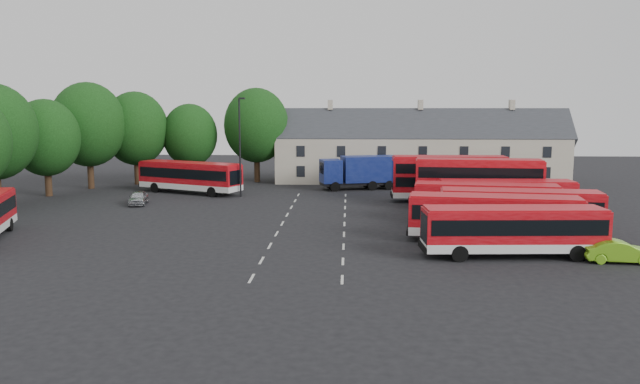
# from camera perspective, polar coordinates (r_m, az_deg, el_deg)

# --- Properties ---
(ground) EXTENTS (140.00, 140.00, 0.00)m
(ground) POSITION_cam_1_polar(r_m,az_deg,el_deg) (48.34, -3.72, -3.34)
(ground) COLOR black
(ground) RESTS_ON ground
(lane_markings) EXTENTS (5.15, 33.80, 0.01)m
(lane_markings) POSITION_cam_1_polar(r_m,az_deg,el_deg) (50.09, -0.62, -2.92)
(lane_markings) COLOR beige
(lane_markings) RESTS_ON ground
(treeline) EXTENTS (29.92, 32.59, 12.01)m
(treeline) POSITION_cam_1_polar(r_m,az_deg,el_deg) (71.44, -18.82, 5.33)
(treeline) COLOR black
(treeline) RESTS_ON ground
(terrace_houses) EXTENTS (35.70, 7.13, 10.06)m
(terrace_houses) POSITION_cam_1_polar(r_m,az_deg,el_deg) (77.79, 9.08, 3.75)
(terrace_houses) COLOR beige
(terrace_houses) RESTS_ON ground
(bus_row_a) EXTENTS (11.35, 3.25, 3.17)m
(bus_row_a) POSITION_cam_1_polar(r_m,az_deg,el_deg) (40.74, 17.27, -3.10)
(bus_row_a) COLOR silver
(bus_row_a) RESTS_ON ground
(bus_row_b) EXTENTS (11.85, 4.16, 3.28)m
(bus_row_b) POSITION_cam_1_polar(r_m,az_deg,el_deg) (44.75, 15.61, -1.98)
(bus_row_b) COLOR silver
(bus_row_b) RESTS_ON ground
(bus_row_c) EXTENTS (11.76, 3.99, 3.26)m
(bus_row_c) POSITION_cam_1_polar(r_m,az_deg,el_deg) (48.32, 17.80, -1.36)
(bus_row_c) COLOR silver
(bus_row_c) RESTS_ON ground
(bus_row_d) EXTENTS (11.58, 4.10, 3.20)m
(bus_row_d) POSITION_cam_1_polar(r_m,az_deg,el_deg) (51.90, 14.92, -0.65)
(bus_row_d) COLOR silver
(bus_row_d) RESTS_ON ground
(bus_row_e) EXTENTS (11.28, 2.84, 3.17)m
(bus_row_e) POSITION_cam_1_polar(r_m,az_deg,el_deg) (54.89, 16.65, -0.28)
(bus_row_e) COLOR silver
(bus_row_e) RESTS_ON ground
(bus_dd_south) EXTENTS (11.47, 3.67, 4.62)m
(bus_dd_south) POSITION_cam_1_polar(r_m,az_deg,el_deg) (58.41, 14.26, 1.01)
(bus_dd_south) COLOR silver
(bus_dd_south) RESTS_ON ground
(bus_dd_north) EXTENTS (11.05, 2.63, 4.53)m
(bus_dd_north) POSITION_cam_1_polar(r_m,az_deg,el_deg) (62.26, 11.73, 1.46)
(bus_dd_north) COLOR silver
(bus_dd_north) RESTS_ON ground
(bus_north) EXTENTS (11.96, 7.34, 3.36)m
(bus_north) POSITION_cam_1_polar(r_m,az_deg,el_deg) (68.38, -11.82, 1.56)
(bus_north) COLOR silver
(bus_north) RESTS_ON ground
(box_truck) EXTENTS (8.93, 4.74, 3.73)m
(box_truck) POSITION_cam_1_polar(r_m,az_deg,el_deg) (70.28, 3.66, 1.95)
(box_truck) COLOR black
(box_truck) RESTS_ON ground
(silver_car) EXTENTS (2.17, 4.04, 1.31)m
(silver_car) POSITION_cam_1_polar(r_m,az_deg,el_deg) (62.01, -16.27, -0.51)
(silver_car) COLOR #B5B9BE
(silver_car) RESTS_ON ground
(lime_car) EXTENTS (4.21, 1.72, 1.36)m
(lime_car) POSITION_cam_1_polar(r_m,az_deg,el_deg) (41.96, 25.68, -4.93)
(lime_car) COLOR #75C21D
(lime_car) RESTS_ON ground
(lamppost) EXTENTS (0.71, 0.31, 10.20)m
(lamppost) POSITION_cam_1_polar(r_m,az_deg,el_deg) (64.65, -7.32, 4.35)
(lamppost) COLOR black
(lamppost) RESTS_ON ground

